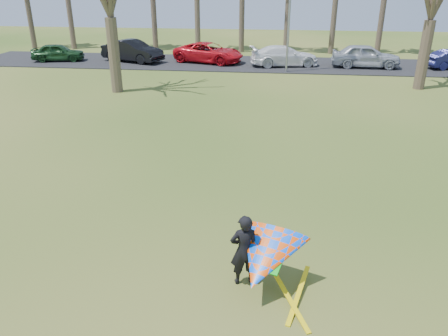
# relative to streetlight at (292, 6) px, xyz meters

# --- Properties ---
(ground) EXTENTS (100.00, 100.00, 0.00)m
(ground) POSITION_rel_streetlight_xyz_m (-2.16, -22.00, -4.46)
(ground) COLOR #1E4A10
(ground) RESTS_ON ground
(parking_strip) EXTENTS (46.00, 7.00, 0.06)m
(parking_strip) POSITION_rel_streetlight_xyz_m (-2.16, 3.00, -4.43)
(parking_strip) COLOR black
(parking_strip) RESTS_ON ground
(streetlight) EXTENTS (2.28, 0.18, 8.00)m
(streetlight) POSITION_rel_streetlight_xyz_m (0.00, 0.00, 0.00)
(streetlight) COLOR gray
(streetlight) RESTS_ON ground
(car_0) EXTENTS (4.28, 2.44, 1.37)m
(car_0) POSITION_rel_streetlight_xyz_m (-18.31, 2.15, -3.72)
(car_0) COLOR #193E1D
(car_0) RESTS_ON parking_strip
(car_1) EXTENTS (5.37, 3.49, 1.67)m
(car_1) POSITION_rel_streetlight_xyz_m (-12.29, 2.60, -3.57)
(car_1) COLOR black
(car_1) RESTS_ON parking_strip
(car_2) EXTENTS (5.99, 4.07, 1.52)m
(car_2) POSITION_rel_streetlight_xyz_m (-6.23, 3.02, -3.64)
(car_2) COLOR red
(car_2) RESTS_ON parking_strip
(car_3) EXTENTS (5.45, 3.21, 1.48)m
(car_3) POSITION_rel_streetlight_xyz_m (-0.31, 2.27, -3.66)
(car_3) COLOR white
(car_3) RESTS_ON parking_strip
(car_4) EXTENTS (5.01, 2.13, 1.69)m
(car_4) POSITION_rel_streetlight_xyz_m (5.68, 2.39, -3.56)
(car_4) COLOR #A5AAB2
(car_4) RESTS_ON parking_strip
(kite_flyer) EXTENTS (2.13, 2.39, 2.02)m
(kite_flyer) POSITION_rel_streetlight_xyz_m (-0.86, -23.98, -3.62)
(kite_flyer) COLOR black
(kite_flyer) RESTS_ON ground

